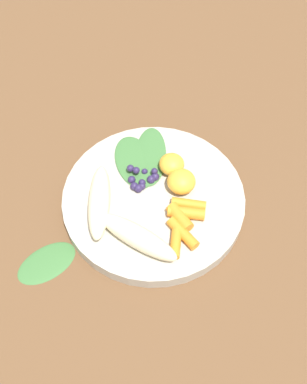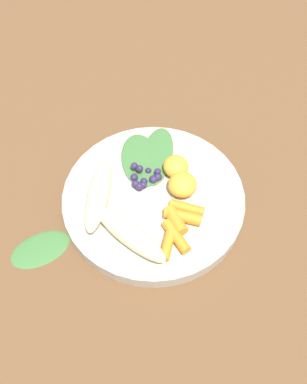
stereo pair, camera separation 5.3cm
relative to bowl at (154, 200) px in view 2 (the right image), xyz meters
name	(u,v)px [view 2 (the right image)]	position (x,y,z in m)	size (l,w,h in m)	color
ground_plane	(154,204)	(0.00, 0.00, -0.01)	(2.40, 2.40, 0.00)	brown
bowl	(154,200)	(0.00, 0.00, 0.00)	(0.29, 0.29, 0.02)	#B2AD9E
banana_peeled_left	(130,234)	(0.08, 0.03, 0.03)	(0.13, 0.03, 0.03)	beige
banana_peeled_right	(98,195)	(0.07, -0.05, 0.03)	(0.13, 0.03, 0.03)	beige
orange_segment_near	(176,166)	(-0.06, -0.01, 0.03)	(0.04, 0.04, 0.03)	#F4A833
orange_segment_far	(182,185)	(-0.04, 0.03, 0.03)	(0.04, 0.04, 0.03)	#F4A833
carrot_front	(168,243)	(0.05, 0.08, 0.02)	(0.02, 0.02, 0.05)	orange
carrot_mid_left	(176,236)	(0.03, 0.08, 0.02)	(0.02, 0.02, 0.06)	orange
carrot_mid_right	(176,220)	(0.01, 0.06, 0.02)	(0.02, 0.02, 0.05)	orange
carrot_rear	(183,216)	(0.00, 0.06, 0.02)	(0.02, 0.02, 0.06)	orange
carrot_small	(187,208)	(-0.02, 0.06, 0.02)	(0.02, 0.02, 0.05)	orange
blueberry_pile	(144,178)	(-0.01, -0.03, 0.02)	(0.05, 0.05, 0.02)	#2D234C
kale_leaf_left	(157,156)	(-0.06, -0.05, 0.01)	(0.12, 0.05, 0.01)	#3D7038
kale_leaf_right	(141,160)	(-0.03, -0.06, 0.01)	(0.11, 0.06, 0.01)	#3D7038
kale_leaf_stray	(40,249)	(0.18, -0.06, -0.01)	(0.09, 0.05, 0.01)	#3D7038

